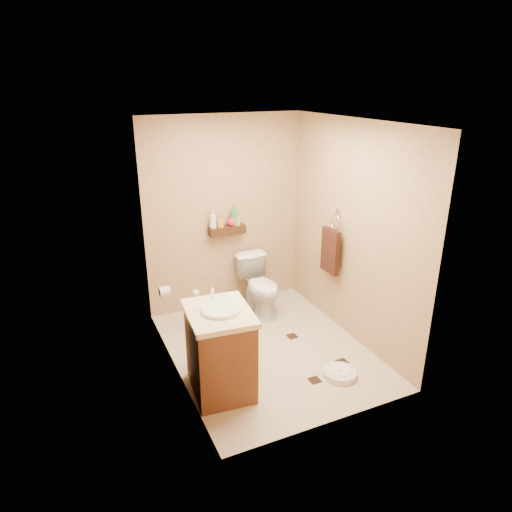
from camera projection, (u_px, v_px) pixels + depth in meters
name	position (u px, v px, depth m)	size (l,w,h in m)	color
ground	(268.00, 349.00, 4.99)	(2.50, 2.50, 0.00)	#C2AE8E
wall_back	(224.00, 215.00, 5.61)	(2.00, 0.04, 2.40)	tan
wall_front	(340.00, 297.00, 3.49)	(2.00, 0.04, 2.40)	tan
wall_left	(170.00, 261.00, 4.17)	(0.04, 2.50, 2.40)	tan
wall_right	(352.00, 233.00, 4.94)	(0.04, 2.50, 2.40)	tan
ceiling	(270.00, 121.00, 4.12)	(2.00, 2.50, 0.02)	white
wall_shelf	(227.00, 230.00, 5.61)	(0.46, 0.14, 0.10)	#391B0F
floor_accents	(275.00, 350.00, 4.97)	(1.23, 1.38, 0.01)	black
toilet	(260.00, 286.00, 5.68)	(0.40, 0.70, 0.71)	white
vanity	(220.00, 350.00, 4.19)	(0.63, 0.73, 0.97)	brown
bathroom_scale	(340.00, 373.00, 4.52)	(0.37, 0.37, 0.07)	silver
toilet_brush	(197.00, 317.00, 5.28)	(0.12, 0.12, 0.54)	#185D60
towel_ring	(331.00, 249.00, 5.21)	(0.12, 0.30, 0.76)	silver
toilet_paper	(164.00, 291.00, 4.96)	(0.12, 0.11, 0.12)	silver
bottle_a	(213.00, 219.00, 5.48)	(0.09, 0.09, 0.23)	silver
bottle_b	(221.00, 222.00, 5.54)	(0.06, 0.07, 0.14)	orange
bottle_c	(232.00, 220.00, 5.59)	(0.11, 0.11, 0.14)	red
bottle_d	(234.00, 216.00, 5.59)	(0.10, 0.10, 0.25)	#2C843B
bottle_e	(237.00, 219.00, 5.62)	(0.07, 0.07, 0.15)	gold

